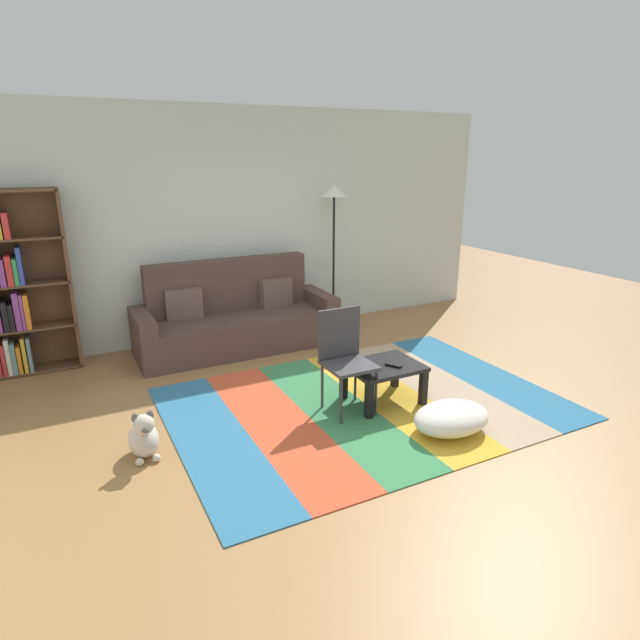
# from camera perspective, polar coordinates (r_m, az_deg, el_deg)

# --- Properties ---
(ground_plane) EXTENTS (14.00, 14.00, 0.00)m
(ground_plane) POSITION_cam_1_polar(r_m,az_deg,el_deg) (4.72, 3.05, -9.83)
(ground_plane) COLOR #9E7042
(back_wall) EXTENTS (6.80, 0.10, 2.70)m
(back_wall) POSITION_cam_1_polar(r_m,az_deg,el_deg) (6.57, -8.16, 10.19)
(back_wall) COLOR silver
(back_wall) RESTS_ON ground_plane
(rug) EXTENTS (3.39, 2.41, 0.01)m
(rug) POSITION_cam_1_polar(r_m,az_deg,el_deg) (4.87, 4.83, -8.93)
(rug) COLOR teal
(rug) RESTS_ON ground_plane
(couch) EXTENTS (2.26, 0.80, 1.00)m
(couch) POSITION_cam_1_polar(r_m,az_deg,el_deg) (6.19, -9.08, 0.08)
(couch) COLOR #4C3833
(couch) RESTS_ON ground_plane
(bookshelf) EXTENTS (0.90, 0.28, 1.85)m
(bookshelf) POSITION_cam_1_polar(r_m,az_deg,el_deg) (6.06, -30.42, 3.00)
(bookshelf) COLOR brown
(bookshelf) RESTS_ON ground_plane
(coffee_table) EXTENTS (0.65, 0.52, 0.36)m
(coffee_table) POSITION_cam_1_polar(r_m,az_deg,el_deg) (4.80, 6.84, -5.51)
(coffee_table) COLOR black
(coffee_table) RESTS_ON rug
(pouf) EXTENTS (0.66, 0.47, 0.24)m
(pouf) POSITION_cam_1_polar(r_m,az_deg,el_deg) (4.47, 13.96, -10.20)
(pouf) COLOR white
(pouf) RESTS_ON rug
(dog) EXTENTS (0.22, 0.35, 0.40)m
(dog) POSITION_cam_1_polar(r_m,az_deg,el_deg) (4.22, -18.44, -11.87)
(dog) COLOR beige
(dog) RESTS_ON ground_plane
(standing_lamp) EXTENTS (0.32, 0.32, 1.80)m
(standing_lamp) POSITION_cam_1_polar(r_m,az_deg,el_deg) (6.72, 1.51, 11.82)
(standing_lamp) COLOR black
(standing_lamp) RESTS_ON ground_plane
(tv_remote) EXTENTS (0.11, 0.15, 0.02)m
(tv_remote) POSITION_cam_1_polar(r_m,az_deg,el_deg) (4.74, 7.90, -4.84)
(tv_remote) COLOR black
(tv_remote) RESTS_ON coffee_table
(folding_chair) EXTENTS (0.40, 0.40, 0.90)m
(folding_chair) POSITION_cam_1_polar(r_m,az_deg,el_deg) (4.57, 2.62, -3.43)
(folding_chair) COLOR #38383D
(folding_chair) RESTS_ON ground_plane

